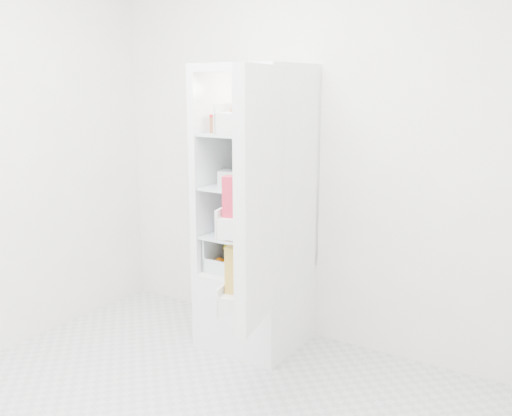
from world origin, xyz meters
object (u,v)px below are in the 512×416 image
Objects in this scene: red_cabbage at (267,220)px; mushroom_bowl at (230,227)px; fridge_door at (255,202)px; refrigerator at (259,243)px.

red_cabbage reaches higher than mushroom_bowl.
red_cabbage is at bearing 41.15° from mushroom_bowl.
mushroom_bowl is at bearing 32.10° from fridge_door.
refrigerator is 0.17m from red_cabbage.
refrigerator reaches higher than red_cabbage.
mushroom_bowl is 0.78m from fridge_door.
red_cabbage is 0.25m from mushroom_bowl.
refrigerator is 11.60× the size of mushroom_bowl.
fridge_door reaches higher than red_cabbage.
red_cabbage is at bearing 13.05° from fridge_door.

